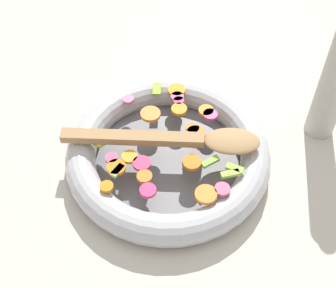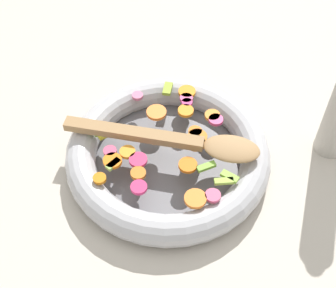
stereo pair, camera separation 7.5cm
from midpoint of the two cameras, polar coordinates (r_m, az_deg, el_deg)
ground_plane at (r=0.80m, az=2.67°, el=-2.45°), size 4.00×4.00×0.00m
skillet at (r=0.78m, az=2.73°, el=-1.46°), size 0.34×0.34×0.05m
chopped_vegetables at (r=0.76m, az=2.79°, el=0.18°), size 0.26×0.27×0.01m
wooden_spoon at (r=0.75m, az=4.52°, el=0.21°), size 0.22×0.28×0.01m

